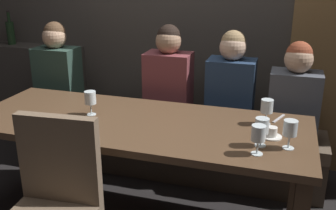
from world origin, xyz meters
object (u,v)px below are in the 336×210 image
at_px(wine_glass_far_left, 258,135).
at_px(espresso_cup, 272,133).
at_px(diner_bearded, 169,79).
at_px(fork_on_table, 279,119).
at_px(wine_glass_near_left, 90,99).
at_px(diner_redhead, 58,71).
at_px(wine_bottle_dark_red, 11,32).
at_px(wine_glass_end_right, 262,127).
at_px(dining_table, 138,133).
at_px(diner_near_end, 295,95).
at_px(banquette_bench, 169,147).
at_px(diner_far_end, 231,85).
at_px(wine_glass_near_right, 290,129).
at_px(wine_glass_end_left, 267,107).
at_px(chair_near_side, 52,201).

bearing_deg(wine_glass_far_left, espresso_cup, 75.61).
relative_size(diner_bearded, fork_on_table, 4.78).
relative_size(wine_glass_near_left, espresso_cup, 1.37).
bearing_deg(espresso_cup, diner_redhead, 159.55).
distance_m(wine_bottle_dark_red, espresso_cup, 2.79).
distance_m(diner_redhead, wine_glass_end_right, 1.98).
distance_m(dining_table, diner_near_end, 1.19).
height_order(dining_table, diner_near_end, diner_near_end).
relative_size(banquette_bench, wine_bottle_dark_red, 7.67).
distance_m(dining_table, wine_bottle_dark_red, 2.06).
bearing_deg(diner_far_end, fork_on_table, -47.13).
bearing_deg(dining_table, espresso_cup, -0.49).
relative_size(wine_bottle_dark_red, wine_glass_near_left, 1.99).
bearing_deg(dining_table, wine_glass_end_right, -10.25).
distance_m(dining_table, diner_bearded, 0.71).
distance_m(dining_table, banquette_bench, 0.82).
bearing_deg(diner_far_end, wine_glass_near_right, -62.13).
relative_size(dining_table, wine_glass_near_right, 13.41).
xyz_separation_m(wine_glass_near_left, fork_on_table, (1.21, 0.29, -0.11)).
bearing_deg(wine_glass_end_left, diner_far_end, 119.92).
bearing_deg(wine_glass_near_left, chair_near_side, -78.53).
bearing_deg(diner_near_end, fork_on_table, -103.94).
height_order(diner_near_end, espresso_cup, diner_near_end).
relative_size(diner_near_end, wine_glass_far_left, 4.50).
xyz_separation_m(diner_near_end, wine_glass_end_left, (-0.17, -0.49, 0.06)).
bearing_deg(diner_near_end, wine_glass_far_left, -101.26).
bearing_deg(wine_glass_near_left, wine_glass_near_right, -6.35).
xyz_separation_m(diner_far_end, wine_glass_end_left, (0.30, -0.52, 0.03)).
height_order(diner_redhead, diner_bearded, diner_bearded).
xyz_separation_m(wine_glass_end_left, wine_glass_near_left, (-1.13, -0.18, -0.00)).
height_order(wine_glass_near_right, wine_glass_far_left, same).
distance_m(banquette_bench, diner_far_end, 0.77).
distance_m(wine_glass_near_left, fork_on_table, 1.25).
bearing_deg(fork_on_table, diner_near_end, 96.83).
distance_m(wine_glass_end_right, wine_glass_near_left, 1.13).
bearing_deg(chair_near_side, wine_bottle_dark_red, 131.27).
bearing_deg(chair_near_side, espresso_cup, 34.74).
xyz_separation_m(diner_redhead, wine_glass_far_left, (1.79, -0.93, 0.03)).
relative_size(wine_glass_far_left, espresso_cup, 1.37).
xyz_separation_m(banquette_bench, diner_bearded, (0.00, -0.01, 0.61)).
xyz_separation_m(banquette_bench, diner_near_end, (0.96, -0.03, 0.57)).
xyz_separation_m(diner_redhead, wine_glass_end_left, (1.80, -0.50, 0.03)).
distance_m(banquette_bench, chair_near_side, 1.47).
bearing_deg(wine_glass_near_left, diner_redhead, 135.01).
height_order(diner_far_end, wine_glass_near_right, diner_far_end).
bearing_deg(fork_on_table, dining_table, -140.13).
bearing_deg(banquette_bench, diner_redhead, -179.01).
bearing_deg(banquette_bench, wine_glass_near_left, -115.89).
distance_m(banquette_bench, wine_bottle_dark_red, 1.95).
distance_m(chair_near_side, diner_bearded, 1.45).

